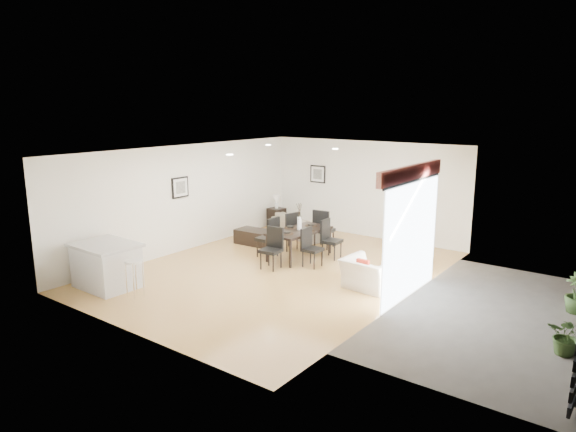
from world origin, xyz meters
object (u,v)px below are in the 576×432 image
Objects in this scene: dining_chair_foot at (323,227)px; coffee_table at (254,237)px; dining_chair_wnear at (270,235)px; bar_stool at (134,265)px; armchair at (369,274)px; dining_chair_head at (273,245)px; dining_chair_enear at (310,245)px; sofa at (300,226)px; side_table at (277,217)px; dining_table at (299,233)px; dining_chair_efar at (329,237)px; dining_chair_wfar at (290,229)px; kitchen_island at (106,265)px.

dining_chair_foot reaches higher than coffee_table.
dining_chair_wnear reaches higher than bar_stool.
armchair is 1.02× the size of dining_chair_head.
armchair is 1.90m from dining_chair_enear.
side_table is (-1.21, 0.45, -0.00)m from sofa.
dining_table is 1.78m from coffee_table.
dining_chair_enear is at bearing -12.07° from armchair.
dining_chair_foot is 2.74m from side_table.
dining_chair_efar reaches higher than dining_table.
dining_chair_wfar is 0.97× the size of dining_chair_foot.
dining_chair_efar is 2.32m from coffee_table.
dining_chair_head reaches higher than dining_chair_enear.
armchair is 1.32× the size of bar_stool.
side_table is 0.79× the size of bar_stool.
dining_chair_wnear is at bearing -5.80° from armchair.
coffee_table is 1.31× the size of bar_stool.
dining_chair_wnear is at bearing 128.80° from sofa.
dining_table is 1.04m from dining_chair_head.
dining_chair_wfar is 1.34× the size of bar_stool.
dining_chair_foot is at bearing 39.15° from dining_chair_efar.
sofa is 2.03× the size of dining_chair_wfar.
dining_table is 2.32× the size of bar_stool.
dining_chair_wnear is (-2.99, 0.53, 0.25)m from armchair.
dining_chair_wnear is 0.84m from dining_chair_head.
dining_chair_wfar is 4.49m from bar_stool.
kitchen_island is at bearing 180.00° from bar_stool.
dining_chair_enear is 4.00m from bar_stool.
dining_chair_wnear reaches higher than side_table.
side_table is at bearing 55.13° from dining_chair_efar.
dining_chair_foot is 5.20m from bar_stool.
kitchen_island is at bearing -96.13° from coffee_table.
sofa is 2.12× the size of dining_chair_head.
dining_chair_foot is 0.77× the size of kitchen_island.
bar_stool is at bearing 0.99° from kitchen_island.
dining_chair_wnear is 1.11× the size of dining_chair_enear.
bar_stool is at bearing 7.78° from dining_chair_wfar.
dining_chair_wfar is 1.18m from coffee_table.
dining_table reaches higher than coffee_table.
dining_chair_wnear is 3.24m from side_table.
armchair is at bearing -106.26° from dining_chair_enear.
dining_chair_wnear is 1.01× the size of dining_chair_wfar.
dining_chair_wnear reaches higher than armchair.
dining_chair_wfar is 1.18m from dining_chair_efar.
armchair is 1.00× the size of coffee_table.
dining_chair_wfar is at bearing 2.40° from coffee_table.
dining_chair_enear is 0.96× the size of dining_chair_head.
dining_chair_wnear reaches higher than dining_chair_wfar.
dining_chair_efar is (0.59, 0.41, -0.10)m from dining_table.
sofa is 1.96× the size of dining_chair_foot.
dining_table is 1.81× the size of dining_chair_efar.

